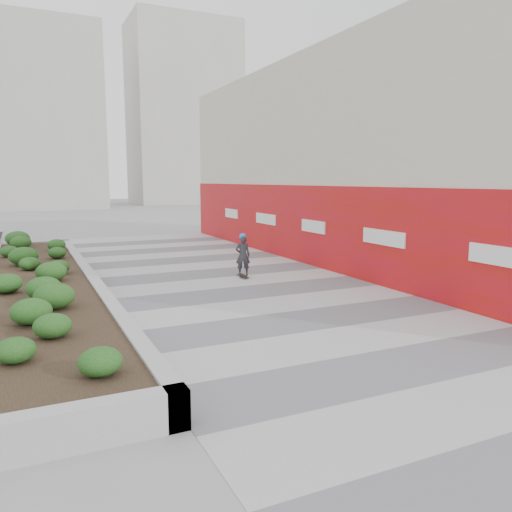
% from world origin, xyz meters
% --- Properties ---
extents(ground, '(160.00, 160.00, 0.00)m').
position_xyz_m(ground, '(0.00, 0.00, 0.00)').
color(ground, gray).
rests_on(ground, ground).
extents(walkway, '(8.00, 36.00, 0.01)m').
position_xyz_m(walkway, '(0.00, 3.00, 0.01)').
color(walkway, '#A8A8AD').
rests_on(walkway, ground).
extents(building, '(6.04, 24.08, 8.00)m').
position_xyz_m(building, '(6.98, 8.98, 3.98)').
color(building, beige).
rests_on(building, ground).
extents(planter, '(3.00, 18.00, 0.90)m').
position_xyz_m(planter, '(-5.50, 7.00, 0.42)').
color(planter, '#9E9EA0').
rests_on(planter, ground).
extents(distant_bldg_north_l, '(16.00, 12.00, 20.00)m').
position_xyz_m(distant_bldg_north_l, '(-5.00, 55.00, 10.00)').
color(distant_bldg_north_l, '#ADAAA3').
rests_on(distant_bldg_north_l, ground).
extents(distant_bldg_north_r, '(14.00, 10.00, 24.00)m').
position_xyz_m(distant_bldg_north_r, '(15.00, 60.00, 12.00)').
color(distant_bldg_north_r, '#ADAAA3').
rests_on(distant_bldg_north_r, ground).
extents(manhole_cover, '(0.44, 0.44, 0.01)m').
position_xyz_m(manhole_cover, '(0.50, 3.00, 0.00)').
color(manhole_cover, '#595654').
rests_on(manhole_cover, ground).
extents(skateboarder, '(0.56, 0.74, 1.48)m').
position_xyz_m(skateboarder, '(0.68, 7.07, 0.75)').
color(skateboarder, beige).
rests_on(skateboarder, ground).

